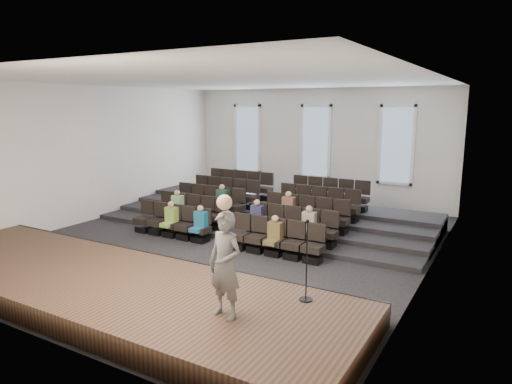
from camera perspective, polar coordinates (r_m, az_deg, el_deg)
ground at (r=14.76m, az=-3.27°, el=-6.07°), size 14.00×14.00×0.00m
ceiling at (r=14.14m, az=-3.50°, el=13.74°), size 12.00×14.00×0.02m
wall_back at (r=20.44m, az=7.52°, el=5.73°), size 12.00×0.04×5.00m
wall_front at (r=9.28m, az=-27.86°, el=-1.55°), size 12.00×0.04×5.00m
wall_left at (r=18.22m, az=-19.48°, el=4.59°), size 0.04×14.00×5.00m
wall_right at (r=12.06m, az=21.31°, el=1.57°), size 0.04×14.00×5.00m
stage at (r=11.01m, az=-18.23°, el=-11.24°), size 11.80×3.60×0.50m
stage_lip at (r=12.17m, az=-11.98°, el=-8.78°), size 11.80×0.06×0.52m
risers at (r=17.35m, az=2.45°, el=-2.81°), size 11.80×4.80×0.60m
seating_rows at (r=15.85m, az=-0.25°, el=-2.32°), size 6.80×4.70×1.67m
windows at (r=20.36m, az=7.46°, el=6.27°), size 8.44×0.10×3.24m
audience at (r=14.80m, az=-2.63°, el=-2.76°), size 5.45×2.64×1.10m
speaker at (r=8.26m, az=-3.87°, el=-9.10°), size 0.77×0.57×1.95m
mic_stand at (r=9.11m, az=6.30°, el=-10.46°), size 0.27×0.27×1.64m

